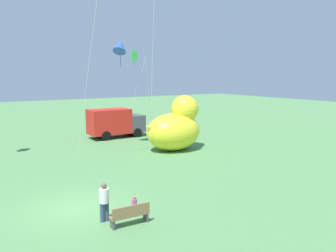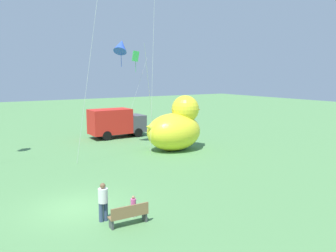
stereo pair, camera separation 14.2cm
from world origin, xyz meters
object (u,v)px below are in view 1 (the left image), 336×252
person_child (134,205)px  giant_inflatable_duck (175,127)px  person_adult (104,200)px  kite_green (134,56)px  park_bench (130,214)px  kite_blue (120,46)px  box_truck (115,123)px

person_child → giant_inflatable_duck: bearing=48.6°
person_adult → kite_green: bearing=59.4°
giant_inflatable_duck → park_bench: bearing=-131.3°
giant_inflatable_duck → kite_blue: kite_blue is taller
box_truck → kite_blue: (-1.46, -4.73, 7.10)m
person_child → giant_inflatable_duck: 13.93m
box_truck → kite_green: 8.15m
box_truck → kite_green: kite_green is taller
park_bench → person_adult: bearing=127.3°
person_adult → box_truck: 20.04m
kite_blue → kite_green: kite_blue is taller
person_child → kite_green: 25.08m
person_child → kite_blue: (5.89, 13.66, 8.00)m
person_adult → giant_inflatable_duck: size_ratio=0.31×
park_bench → kite_blue: size_ratio=0.18×
giant_inflatable_duck → kite_green: size_ratio=0.62×
park_bench → person_adult: (-0.74, 0.97, 0.46)m
giant_inflatable_duck → box_truck: bearing=102.8°
kite_blue → kite_green: 9.14m
person_adult → kite_blue: (7.16, 13.35, 7.60)m
giant_inflatable_duck → kite_green: kite_green is taller
box_truck → kite_blue: kite_blue is taller
kite_green → box_truck: bearing=-143.0°
person_adult → kite_green: kite_green is taller
kite_blue → person_child: bearing=-113.3°
giant_inflatable_duck → kite_green: 12.59m
person_adult → person_child: size_ratio=1.73×
person_child → kite_blue: bearing=66.7°
person_adult → kite_blue: bearing=61.8°
giant_inflatable_duck → kite_green: (1.89, 10.79, 6.21)m
box_truck → person_child: bearing=-111.8°
giant_inflatable_duck → box_truck: (-1.82, 8.00, -0.49)m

